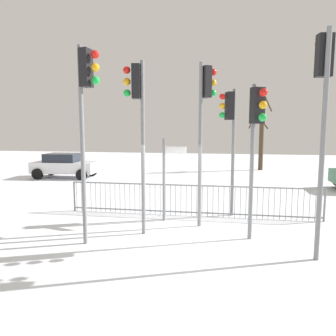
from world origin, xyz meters
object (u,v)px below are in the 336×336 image
object	(u,v)px
traffic_light_rear_left	(256,127)
car_white_far	(65,165)
traffic_light_mid_right	(86,101)
traffic_light_foreground_left	(323,94)
bare_tree_left	(261,131)
traffic_light_mid_left	(137,109)
direction_sign_post	(166,175)
traffic_light_foreground_right	(205,108)
traffic_light_rear_right	(230,124)

from	to	relation	value
traffic_light_rear_left	car_white_far	bearing A→B (deg)	-69.15
traffic_light_rear_left	car_white_far	xyz separation A→B (m)	(-10.31, 9.30, -2.22)
traffic_light_mid_right	traffic_light_foreground_left	bearing A→B (deg)	97.75
car_white_far	bare_tree_left	distance (m)	13.55
traffic_light_mid_left	traffic_light_rear_left	distance (m)	3.16
traffic_light_mid_left	direction_sign_post	size ratio (longest dim) A/B	1.80
traffic_light_mid_right	traffic_light_foreground_right	bearing A→B (deg)	134.00
bare_tree_left	traffic_light_mid_left	bearing A→B (deg)	-107.88
traffic_light_mid_left	traffic_light_rear_left	world-z (taller)	traffic_light_mid_left
traffic_light_mid_right	traffic_light_rear_left	xyz separation A→B (m)	(4.13, 1.00, -0.63)
traffic_light_rear_right	traffic_light_rear_left	bearing A→B (deg)	174.62
traffic_light_mid_right	bare_tree_left	size ratio (longest dim) A/B	0.91
direction_sign_post	car_white_far	size ratio (longest dim) A/B	0.68
traffic_light_mid_left	bare_tree_left	distance (m)	15.88
traffic_light_mid_right	direction_sign_post	bearing A→B (deg)	153.71
car_white_far	bare_tree_left	world-z (taller)	bare_tree_left
traffic_light_foreground_right	traffic_light_rear_right	distance (m)	1.53
direction_sign_post	traffic_light_foreground_left	bearing A→B (deg)	-16.89
direction_sign_post	bare_tree_left	xyz separation A→B (m)	(4.34, 13.73, 1.33)
car_white_far	traffic_light_mid_right	bearing A→B (deg)	-62.34
traffic_light_foreground_left	traffic_light_rear_left	distance (m)	1.71
traffic_light_rear_right	direction_sign_post	world-z (taller)	traffic_light_rear_right
traffic_light_foreground_right	car_white_far	size ratio (longest dim) A/B	1.24
traffic_light_foreground_right	traffic_light_rear_left	bearing A→B (deg)	15.73
traffic_light_rear_right	traffic_light_rear_left	world-z (taller)	traffic_light_rear_right
traffic_light_rear_right	traffic_light_mid_left	bearing A→B (deg)	113.20
traffic_light_mid_right	car_white_far	bearing A→B (deg)	-142.48
traffic_light_rear_right	traffic_light_mid_right	distance (m)	4.88
traffic_light_foreground_left	traffic_light_foreground_right	bearing A→B (deg)	133.02
traffic_light_mid_right	direction_sign_post	size ratio (longest dim) A/B	1.87
traffic_light_foreground_left	traffic_light_rear_left	xyz separation A→B (m)	(-1.29, 0.88, -0.70)
traffic_light_rear_left	traffic_light_mid_right	bearing A→B (deg)	-13.54
traffic_light_rear_right	traffic_light_foreground_left	world-z (taller)	traffic_light_foreground_left
traffic_light_mid_right	traffic_light_rear_left	world-z (taller)	traffic_light_mid_right
bare_tree_left	traffic_light_foreground_left	bearing A→B (deg)	-91.65
traffic_light_mid_left	car_white_far	world-z (taller)	traffic_light_mid_left
traffic_light_foreground_left	direction_sign_post	distance (m)	5.01
traffic_light_mid_left	traffic_light_foreground_left	world-z (taller)	traffic_light_foreground_left
traffic_light_rear_right	bare_tree_left	bearing A→B (deg)	-31.02
traffic_light_mid_right	bare_tree_left	distance (m)	17.17
traffic_light_foreground_left	car_white_far	world-z (taller)	traffic_light_foreground_left
traffic_light_mid_left	traffic_light_foreground_right	world-z (taller)	traffic_light_foreground_right
traffic_light_foreground_left	bare_tree_left	size ratio (longest dim) A/B	0.93
traffic_light_mid_right	bare_tree_left	bearing A→B (deg)	166.49
traffic_light_foreground_right	car_white_far	world-z (taller)	traffic_light_foreground_right
traffic_light_rear_left	traffic_light_foreground_left	bearing A→B (deg)	118.56
traffic_light_foreground_right	car_white_far	distance (m)	12.43
traffic_light_mid_left	traffic_light_foreground_left	distance (m)	4.51
traffic_light_foreground_left	direction_sign_post	size ratio (longest dim) A/B	1.91
traffic_light_mid_right	car_white_far	size ratio (longest dim) A/B	1.27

